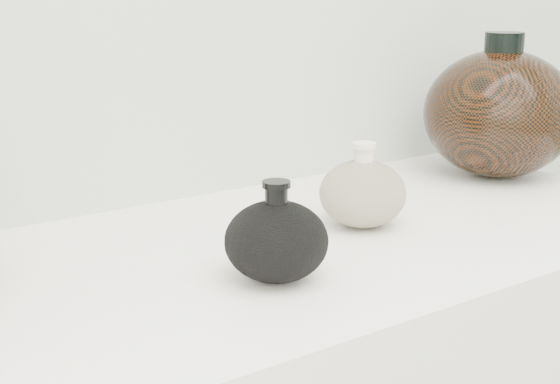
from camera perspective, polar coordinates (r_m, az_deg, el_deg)
black_gourd_vase at (r=0.83m, az=-0.27°, el=-3.55°), size 0.14×0.14×0.11m
cream_gourd_vase at (r=1.01m, az=6.06°, el=-0.05°), size 0.12×0.12×0.11m
right_round_pot at (r=1.31m, az=15.73°, el=5.58°), size 0.32×0.32×0.23m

